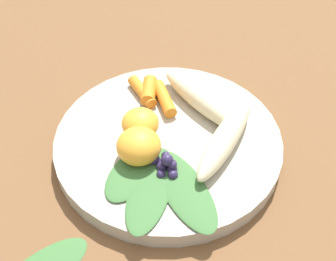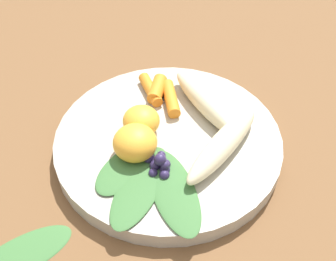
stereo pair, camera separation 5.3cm
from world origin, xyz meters
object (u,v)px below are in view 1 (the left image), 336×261
object	(u,v)px
banana_peeled_left	(201,100)
orange_segment_near	(139,146)
bowl	(168,142)
banana_peeled_right	(225,139)

from	to	relation	value
banana_peeled_left	orange_segment_near	size ratio (longest dim) A/B	2.78
bowl	orange_segment_near	distance (m)	0.06
banana_peeled_left	banana_peeled_right	bearing A→B (deg)	160.88
bowl	banana_peeled_right	distance (m)	0.08
banana_peeled_left	banana_peeled_right	size ratio (longest dim) A/B	1.00
banana_peeled_left	banana_peeled_right	distance (m)	0.08
orange_segment_near	banana_peeled_left	bearing A→B (deg)	43.54
bowl	orange_segment_near	xyz separation A→B (m)	(-0.04, -0.03, 0.03)
bowl	banana_peeled_left	distance (m)	0.07
bowl	banana_peeled_right	world-z (taller)	banana_peeled_right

